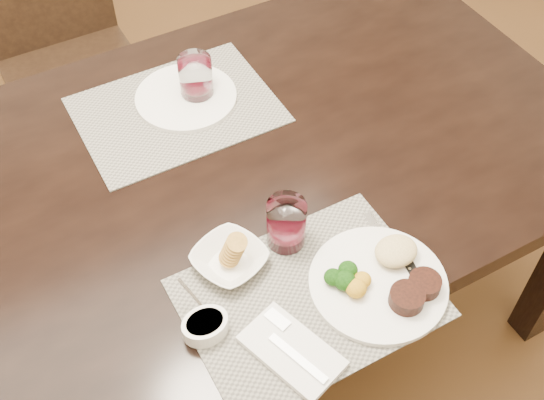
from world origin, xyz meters
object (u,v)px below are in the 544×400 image
dinner_plate (385,279)px  steak_knife (408,270)px  wine_glass_near (286,225)px  chair_far (63,44)px  cracker_bowl (229,259)px  far_plate (186,97)px

dinner_plate → steak_knife: dinner_plate is taller
wine_glass_near → chair_far: bearing=97.0°
chair_far → dinner_plate: (0.26, -1.37, 0.27)m
chair_far → cracker_bowl: (0.02, -1.19, 0.27)m
cracker_bowl → wine_glass_near: 0.13m
dinner_plate → wine_glass_near: wine_glass_near is taller
wine_glass_near → far_plate: wine_glass_near is taller
far_plate → wine_glass_near: bearing=-89.9°
steak_knife → far_plate: 0.69m
cracker_bowl → wine_glass_near: wine_glass_near is taller
wine_glass_near → far_plate: bearing=90.1°
steak_knife → cracker_bowl: size_ratio=1.39×
steak_knife → wine_glass_near: (-0.17, 0.18, 0.04)m
chair_far → cracker_bowl: 1.22m
chair_far → far_plate: size_ratio=3.67×
cracker_bowl → wine_glass_near: (0.13, -0.00, 0.03)m
chair_far → cracker_bowl: size_ratio=5.19×
wine_glass_near → dinner_plate: bearing=-58.0°
chair_far → dinner_plate: chair_far is taller
dinner_plate → steak_knife: (0.06, 0.00, -0.01)m
chair_far → wine_glass_near: chair_far is taller
steak_knife → wine_glass_near: bearing=143.2°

